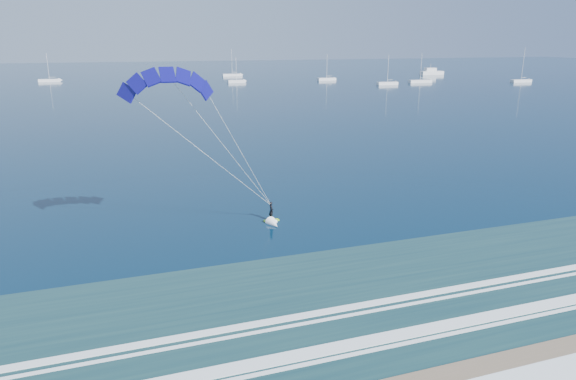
{
  "coord_description": "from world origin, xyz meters",
  "views": [
    {
      "loc": [
        -13.02,
        -18.19,
        17.17
      ],
      "look_at": [
        1.42,
        23.89,
        4.2
      ],
      "focal_mm": 32.0,
      "sensor_mm": 36.0,
      "label": 1
    }
  ],
  "objects_px": {
    "sailboat_4": "(232,75)",
    "sailboat_6": "(387,83)",
    "sailboat_2": "(50,80)",
    "sailboat_5": "(327,79)",
    "motor_yacht": "(431,72)",
    "sailboat_3": "(236,81)",
    "sailboat_8": "(420,81)",
    "kitesurfer_rig": "(225,148)",
    "sailboat_7": "(521,81)"
  },
  "relations": [
    {
      "from": "sailboat_5",
      "to": "sailboat_6",
      "type": "xyz_separation_m",
      "value": [
        13.9,
        -29.88,
        0.0
      ]
    },
    {
      "from": "motor_yacht",
      "to": "sailboat_6",
      "type": "bearing_deg",
      "value": -137.51
    },
    {
      "from": "motor_yacht",
      "to": "sailboat_5",
      "type": "distance_m",
      "value": 71.06
    },
    {
      "from": "motor_yacht",
      "to": "sailboat_5",
      "type": "height_order",
      "value": "sailboat_5"
    },
    {
      "from": "sailboat_2",
      "to": "sailboat_3",
      "type": "relative_size",
      "value": 1.14
    },
    {
      "from": "sailboat_7",
      "to": "sailboat_5",
      "type": "bearing_deg",
      "value": 153.79
    },
    {
      "from": "kitesurfer_rig",
      "to": "sailboat_2",
      "type": "xyz_separation_m",
      "value": [
        -33.32,
        206.25,
        -7.68
      ]
    },
    {
      "from": "sailboat_6",
      "to": "sailboat_8",
      "type": "height_order",
      "value": "sailboat_8"
    },
    {
      "from": "kitesurfer_rig",
      "to": "sailboat_7",
      "type": "distance_m",
      "value": 209.99
    },
    {
      "from": "kitesurfer_rig",
      "to": "sailboat_6",
      "type": "xyz_separation_m",
      "value": [
        97.7,
        144.3,
        -7.68
      ]
    },
    {
      "from": "sailboat_3",
      "to": "sailboat_5",
      "type": "distance_m",
      "value": 41.3
    },
    {
      "from": "sailboat_3",
      "to": "sailboat_6",
      "type": "relative_size",
      "value": 0.88
    },
    {
      "from": "sailboat_2",
      "to": "sailboat_5",
      "type": "xyz_separation_m",
      "value": [
        117.11,
        -32.07,
        -0.0
      ]
    },
    {
      "from": "kitesurfer_rig",
      "to": "sailboat_5",
      "type": "xyz_separation_m",
      "value": [
        83.79,
        174.18,
        -7.69
      ]
    },
    {
      "from": "motor_yacht",
      "to": "sailboat_8",
      "type": "relative_size",
      "value": 1.05
    },
    {
      "from": "sailboat_2",
      "to": "sailboat_3",
      "type": "height_order",
      "value": "sailboat_2"
    },
    {
      "from": "kitesurfer_rig",
      "to": "sailboat_8",
      "type": "xyz_separation_m",
      "value": [
        116.57,
        149.71,
        -7.69
      ]
    },
    {
      "from": "kitesurfer_rig",
      "to": "sailboat_4",
      "type": "xyz_separation_m",
      "value": [
        50.22,
        216.58,
        -7.68
      ]
    },
    {
      "from": "motor_yacht",
      "to": "sailboat_6",
      "type": "height_order",
      "value": "sailboat_6"
    },
    {
      "from": "sailboat_2",
      "to": "sailboat_4",
      "type": "bearing_deg",
      "value": 7.05
    },
    {
      "from": "kitesurfer_rig",
      "to": "sailboat_7",
      "type": "relative_size",
      "value": 1.13
    },
    {
      "from": "sailboat_5",
      "to": "sailboat_8",
      "type": "relative_size",
      "value": 0.93
    },
    {
      "from": "sailboat_2",
      "to": "sailboat_3",
      "type": "xyz_separation_m",
      "value": [
        75.82,
        -31.27,
        -0.01
      ]
    },
    {
      "from": "sailboat_6",
      "to": "sailboat_8",
      "type": "bearing_deg",
      "value": 16.0
    },
    {
      "from": "sailboat_2",
      "to": "sailboat_7",
      "type": "xyz_separation_m",
      "value": [
        192.01,
        -68.95,
        0.03
      ]
    },
    {
      "from": "sailboat_4",
      "to": "sailboat_5",
      "type": "distance_m",
      "value": 54.09
    },
    {
      "from": "kitesurfer_rig",
      "to": "motor_yacht",
      "type": "height_order",
      "value": "kitesurfer_rig"
    },
    {
      "from": "sailboat_4",
      "to": "sailboat_6",
      "type": "distance_m",
      "value": 86.48
    },
    {
      "from": "sailboat_8",
      "to": "sailboat_6",
      "type": "bearing_deg",
      "value": -164.0
    },
    {
      "from": "motor_yacht",
      "to": "sailboat_3",
      "type": "relative_size",
      "value": 1.22
    },
    {
      "from": "sailboat_4",
      "to": "sailboat_7",
      "type": "distance_m",
      "value": 134.36
    },
    {
      "from": "sailboat_4",
      "to": "sailboat_6",
      "type": "height_order",
      "value": "sailboat_4"
    },
    {
      "from": "sailboat_7",
      "to": "sailboat_8",
      "type": "bearing_deg",
      "value": 163.59
    },
    {
      "from": "sailboat_2",
      "to": "sailboat_7",
      "type": "bearing_deg",
      "value": -19.75
    },
    {
      "from": "kitesurfer_rig",
      "to": "sailboat_8",
      "type": "bearing_deg",
      "value": 52.09
    },
    {
      "from": "sailboat_4",
      "to": "sailboat_8",
      "type": "distance_m",
      "value": 94.21
    },
    {
      "from": "kitesurfer_rig",
      "to": "sailboat_2",
      "type": "height_order",
      "value": "kitesurfer_rig"
    },
    {
      "from": "motor_yacht",
      "to": "sailboat_3",
      "type": "xyz_separation_m",
      "value": [
        -109.51,
        -19.07,
        -0.72
      ]
    },
    {
      "from": "sailboat_4",
      "to": "sailboat_3",
      "type": "bearing_deg",
      "value": -100.51
    },
    {
      "from": "sailboat_5",
      "to": "sailboat_8",
      "type": "distance_m",
      "value": 40.91
    },
    {
      "from": "motor_yacht",
      "to": "sailboat_4",
      "type": "distance_m",
      "value": 104.26
    },
    {
      "from": "sailboat_8",
      "to": "motor_yacht",
      "type": "bearing_deg",
      "value": 51.36
    },
    {
      "from": "sailboat_7",
      "to": "kitesurfer_rig",
      "type": "bearing_deg",
      "value": -139.13
    },
    {
      "from": "sailboat_6",
      "to": "sailboat_8",
      "type": "relative_size",
      "value": 0.97
    },
    {
      "from": "motor_yacht",
      "to": "sailboat_4",
      "type": "xyz_separation_m",
      "value": [
        -101.8,
        22.53,
        -0.71
      ]
    },
    {
      "from": "motor_yacht",
      "to": "sailboat_3",
      "type": "height_order",
      "value": "sailboat_3"
    },
    {
      "from": "sailboat_2",
      "to": "sailboat_3",
      "type": "bearing_deg",
      "value": -22.41
    },
    {
      "from": "sailboat_4",
      "to": "sailboat_6",
      "type": "xyz_separation_m",
      "value": [
        47.48,
        -72.29,
        -0.01
      ]
    },
    {
      "from": "sailboat_6",
      "to": "sailboat_8",
      "type": "xyz_separation_m",
      "value": [
        18.88,
        5.41,
        -0.01
      ]
    },
    {
      "from": "sailboat_2",
      "to": "sailboat_8",
      "type": "bearing_deg",
      "value": -20.67
    }
  ]
}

